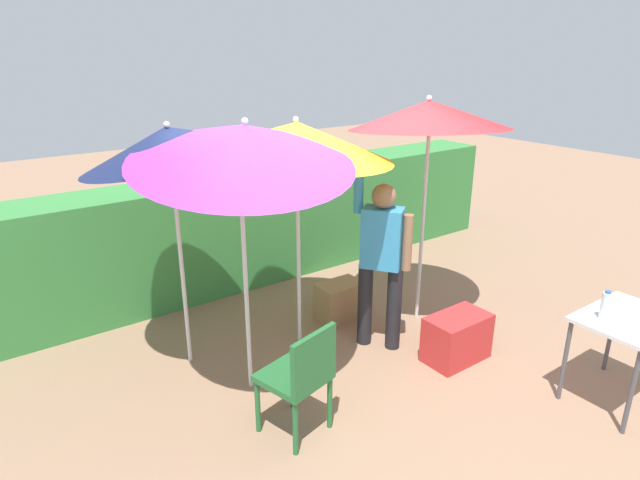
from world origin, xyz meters
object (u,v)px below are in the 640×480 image
umbrella_rainbow (242,145)px  person_vendor (381,255)px  umbrella_orange (296,140)px  crate_cardboard (340,301)px  folding_table (627,328)px  umbrella_yellow (429,115)px  umbrella_navy (169,143)px  cooler_box (457,338)px  bottle_water (605,306)px  chair_plastic (301,375)px

umbrella_rainbow → person_vendor: bearing=-5.4°
umbrella_orange → crate_cardboard: (0.63, 0.17, -1.78)m
person_vendor → folding_table: (1.00, -1.77, -0.28)m
person_vendor → umbrella_yellow: bearing=14.5°
umbrella_navy → cooler_box: umbrella_navy is taller
umbrella_yellow → cooler_box: 2.08m
umbrella_orange → bottle_water: (1.40, -2.15, -1.11)m
umbrella_navy → person_vendor: (1.60, -0.79, -1.07)m
folding_table → crate_cardboard: bearing=111.8°
chair_plastic → umbrella_orange: bearing=56.9°
umbrella_orange → umbrella_navy: (-1.01, 0.31, 0.03)m
umbrella_rainbow → umbrella_yellow: (2.00, 0.06, 0.06)m
umbrella_yellow → folding_table: size_ratio=2.93×
umbrella_rainbow → bottle_water: umbrella_rainbow is taller
person_vendor → crate_cardboard: size_ratio=3.95×
umbrella_rainbow → bottle_water: (2.11, -1.79, -1.20)m
person_vendor → cooler_box: size_ratio=3.16×
umbrella_yellow → chair_plastic: umbrella_yellow is taller
umbrella_navy → cooler_box: (2.02, -1.40, -1.79)m
umbrella_navy → person_vendor: 2.08m
chair_plastic → folding_table: (2.31, -1.15, 0.15)m
folding_table → umbrella_yellow: bearing=98.7°
umbrella_navy → crate_cardboard: size_ratio=4.84×
umbrella_orange → cooler_box: bearing=-47.4°
person_vendor → bottle_water: size_ratio=7.83×
umbrella_navy → chair_plastic: umbrella_navy is taller
umbrella_yellow → umbrella_navy: umbrella_yellow is taller
umbrella_orange → umbrella_navy: 1.06m
umbrella_navy → person_vendor: bearing=-26.2°
umbrella_yellow → bottle_water: (0.10, -1.85, -1.26)m
umbrella_yellow → person_vendor: bearing=-165.5°
umbrella_orange → cooler_box: size_ratio=3.70×
umbrella_rainbow → bottle_water: 3.01m
person_vendor → crate_cardboard: person_vendor is taller
umbrella_yellow → cooler_box: bearing=-110.0°
person_vendor → crate_cardboard: (0.03, 0.65, -0.74)m
umbrella_yellow → crate_cardboard: bearing=144.9°
bottle_water → person_vendor: bearing=115.7°
person_vendor → umbrella_navy: bearing=153.8°
crate_cardboard → bottle_water: bottle_water is taller
person_vendor → crate_cardboard: 0.98m
crate_cardboard → umbrella_rainbow: bearing=-158.4°
chair_plastic → crate_cardboard: (1.35, 1.27, -0.31)m
umbrella_yellow → umbrella_rainbow: bearing=-178.3°
umbrella_orange → umbrella_navy: umbrella_navy is taller
umbrella_orange → crate_cardboard: 1.89m
cooler_box → bottle_water: bearing=-69.6°
umbrella_rainbow → person_vendor: size_ratio=1.28×
umbrella_navy → chair_plastic: size_ratio=2.59×
chair_plastic → cooler_box: 1.75m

